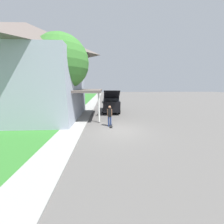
{
  "coord_description": "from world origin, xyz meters",
  "views": [
    {
      "loc": [
        -1.0,
        -9.15,
        3.37
      ],
      "look_at": [
        -0.38,
        2.53,
        0.9
      ],
      "focal_mm": 20.0,
      "sensor_mm": 36.0,
      "label": 1
    }
  ],
  "objects_px": {
    "lawn_tree_near": "(62,62)",
    "suv_parked": "(111,103)",
    "skateboarder": "(110,115)",
    "car_down_street": "(108,99)",
    "skateboard": "(111,126)"
  },
  "relations": [
    {
      "from": "car_down_street",
      "to": "skateboard",
      "type": "relative_size",
      "value": 5.49
    },
    {
      "from": "lawn_tree_near",
      "to": "suv_parked",
      "type": "distance_m",
      "value": 7.48
    },
    {
      "from": "car_down_street",
      "to": "skateboarder",
      "type": "height_order",
      "value": "skateboarder"
    },
    {
      "from": "lawn_tree_near",
      "to": "skateboarder",
      "type": "distance_m",
      "value": 6.44
    },
    {
      "from": "lawn_tree_near",
      "to": "skateboard",
      "type": "bearing_deg",
      "value": -26.83
    },
    {
      "from": "suv_parked",
      "to": "skateboard",
      "type": "distance_m",
      "value": 6.42
    },
    {
      "from": "suv_parked",
      "to": "skateboarder",
      "type": "height_order",
      "value": "suv_parked"
    },
    {
      "from": "skateboarder",
      "to": "skateboard",
      "type": "xyz_separation_m",
      "value": [
        0.11,
        -0.13,
        -0.91
      ]
    },
    {
      "from": "skateboarder",
      "to": "car_down_street",
      "type": "bearing_deg",
      "value": 89.05
    },
    {
      "from": "lawn_tree_near",
      "to": "skateboard",
      "type": "relative_size",
      "value": 10.17
    },
    {
      "from": "car_down_street",
      "to": "skateboard",
      "type": "height_order",
      "value": "car_down_street"
    },
    {
      "from": "lawn_tree_near",
      "to": "suv_parked",
      "type": "relative_size",
      "value": 1.39
    },
    {
      "from": "skateboard",
      "to": "suv_parked",
      "type": "bearing_deg",
      "value": 87.58
    },
    {
      "from": "car_down_street",
      "to": "skateboarder",
      "type": "xyz_separation_m",
      "value": [
        -0.26,
        -15.97,
        0.28
      ]
    },
    {
      "from": "lawn_tree_near",
      "to": "skateboarder",
      "type": "bearing_deg",
      "value": -26.04
    }
  ]
}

